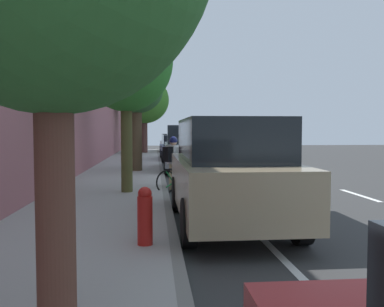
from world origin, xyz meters
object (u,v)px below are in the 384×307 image
object	(u,v)px
parked_suv_tan_far	(229,171)
street_tree_far_end	(126,61)
street_tree_near_cyclist	(144,100)
pedestrian_on_phone	(127,140)
parked_sedan_dark_blue_second	(176,148)
fire_hydrant	(145,215)
bicycle_at_curb	(181,180)
parked_suv_grey_mid	(187,148)
cyclist_with_backpack	(172,158)
street_tree_mid_block	(136,93)
parked_sedan_silver_nearest	(172,143)

from	to	relation	value
parked_suv_tan_far	street_tree_far_end	xyz separation A→B (m)	(2.12, -3.61, 2.59)
street_tree_near_cyclist	pedestrian_on_phone	xyz separation A→B (m)	(1.17, 1.61, -2.94)
parked_sedan_dark_blue_second	fire_hydrant	xyz separation A→B (m)	(1.42, 18.49, -0.20)
bicycle_at_curb	fire_hydrant	xyz separation A→B (m)	(0.89, 5.96, 0.19)
parked_suv_grey_mid	pedestrian_on_phone	xyz separation A→B (m)	(3.30, -11.94, 0.07)
cyclist_with_backpack	street_tree_far_end	size ratio (longest dim) A/B	0.33
bicycle_at_curb	street_tree_far_end	size ratio (longest dim) A/B	0.30
street_tree_near_cyclist	street_tree_mid_block	size ratio (longest dim) A/B	1.34
pedestrian_on_phone	fire_hydrant	distance (m)	24.07
parked_sedan_silver_nearest	cyclist_with_backpack	xyz separation A→B (m)	(0.88, 21.22, 0.21)
street_tree_mid_block	parked_sedan_dark_blue_second	bearing A→B (deg)	-105.82
street_tree_far_end	pedestrian_on_phone	world-z (taller)	street_tree_far_end
parked_suv_grey_mid	parked_sedan_silver_nearest	bearing A→B (deg)	-90.06
bicycle_at_curb	street_tree_near_cyclist	size ratio (longest dim) A/B	0.26
street_tree_near_cyclist	cyclist_with_backpack	bearing A→B (deg)	93.79
street_tree_near_cyclist	street_tree_far_end	distance (m)	20.31
cyclist_with_backpack	parked_suv_tan_far	bearing A→B (deg)	100.22
parked_suv_tan_far	bicycle_at_curb	bearing A→B (deg)	-81.67
street_tree_near_cyclist	pedestrian_on_phone	distance (m)	3.55
parked_sedan_silver_nearest	parked_suv_grey_mid	world-z (taller)	parked_suv_grey_mid
parked_suv_tan_far	parked_suv_grey_mid	bearing A→B (deg)	-90.07
parked_sedan_silver_nearest	cyclist_with_backpack	world-z (taller)	cyclist_with_backpack
parked_sedan_silver_nearest	parked_sedan_dark_blue_second	world-z (taller)	same
parked_suv_grey_mid	bicycle_at_curb	size ratio (longest dim) A/B	3.24
street_tree_near_cyclist	street_tree_mid_block	xyz separation A→B (m)	(0.00, 14.24, -0.72)
parked_sedan_silver_nearest	street_tree_near_cyclist	world-z (taller)	street_tree_near_cyclist
street_tree_far_end	pedestrian_on_phone	size ratio (longest dim) A/B	2.86
parked_suv_grey_mid	fire_hydrant	world-z (taller)	parked_suv_grey_mid
parked_sedan_dark_blue_second	street_tree_near_cyclist	xyz separation A→B (m)	(2.02, -7.12, 3.29)
parked_suv_grey_mid	street_tree_mid_block	distance (m)	3.21
parked_sedan_silver_nearest	street_tree_mid_block	distance (m)	16.59
parked_suv_grey_mid	pedestrian_on_phone	distance (m)	12.39
street_tree_far_end	pedestrian_on_phone	bearing A→B (deg)	-86.43
parked_suv_grey_mid	bicycle_at_curb	distance (m)	6.17
parked_suv_tan_far	street_tree_near_cyclist	size ratio (longest dim) A/B	0.83
street_tree_near_cyclist	parked_suv_tan_far	bearing A→B (deg)	95.07
parked_sedan_silver_nearest	street_tree_mid_block	world-z (taller)	street_tree_mid_block
parked_sedan_dark_blue_second	pedestrian_on_phone	xyz separation A→B (m)	(3.18, -5.51, 0.35)
parked_suv_grey_mid	parked_suv_tan_far	world-z (taller)	same
parked_suv_grey_mid	street_tree_near_cyclist	bearing A→B (deg)	-81.06
parked_sedan_silver_nearest	cyclist_with_backpack	bearing A→B (deg)	87.64
parked_suv_tan_far	fire_hydrant	size ratio (longest dim) A/B	5.61
street_tree_far_end	pedestrian_on_phone	xyz separation A→B (m)	(1.17, -18.70, -2.52)
parked_sedan_silver_nearest	parked_sedan_dark_blue_second	xyz separation A→B (m)	(0.13, 9.13, 0.00)
street_tree_mid_block	street_tree_far_end	xyz separation A→B (m)	(-0.00, 6.07, 0.30)
parked_sedan_silver_nearest	pedestrian_on_phone	size ratio (longest dim) A/B	2.60
parked_suv_tan_far	cyclist_with_backpack	xyz separation A→B (m)	(0.85, -4.70, -0.06)
parked_sedan_silver_nearest	street_tree_mid_block	xyz separation A→B (m)	(2.15, 16.24, 2.57)
parked_sedan_dark_blue_second	cyclist_with_backpack	size ratio (longest dim) A/B	2.76
street_tree_near_cyclist	street_tree_far_end	xyz separation A→B (m)	(0.00, 20.31, -0.42)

